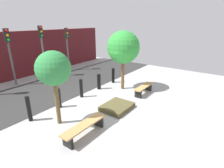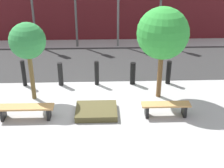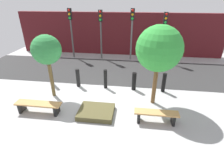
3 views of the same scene
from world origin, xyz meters
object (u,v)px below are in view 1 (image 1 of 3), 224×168
(planter_bed, at_px, (117,107))
(bench_right, at_px, (144,88))
(bollard_center, at_px, (81,88))
(traffic_light_mid_west, at_px, (9,47))
(bench_left, at_px, (84,127))
(traffic_light_mid_east, at_px, (42,42))
(bollard_left, at_px, (59,98))
(bollard_right, at_px, (99,82))
(tree_behind_left_bench, at_px, (53,69))
(traffic_light_east, at_px, (67,41))
(tree_behind_right_bench, at_px, (123,48))
(bollard_far_left, at_px, (29,109))
(bollard_far_right, at_px, (113,75))

(planter_bed, bearing_deg, bench_right, -4.84)
(bollard_center, relative_size, traffic_light_mid_west, 0.29)
(bench_left, height_order, traffic_light_mid_west, traffic_light_mid_west)
(bench_left, bearing_deg, traffic_light_mid_east, 64.79)
(bollard_left, xyz_separation_m, bollard_right, (2.95, 0.00, -0.02))
(tree_behind_left_bench, relative_size, bollard_left, 3.02)
(tree_behind_left_bench, bearing_deg, bollard_center, 25.23)
(bollard_right, distance_m, traffic_light_east, 5.48)
(traffic_light_mid_east, xyz_separation_m, traffic_light_east, (2.23, -0.00, -0.14))
(planter_bed, relative_size, bollard_center, 1.40)
(traffic_light_mid_east, distance_m, traffic_light_east, 2.24)
(bench_left, relative_size, traffic_light_east, 0.56)
(bollard_left, xyz_separation_m, traffic_light_mid_east, (2.59, 4.79, 2.01))
(bollard_left, xyz_separation_m, traffic_light_east, (4.82, 4.79, 1.87))
(bench_left, relative_size, traffic_light_mid_east, 0.52)
(tree_behind_right_bench, height_order, bollard_far_left, tree_behind_right_bench)
(tree_behind_left_bench, bearing_deg, traffic_light_mid_east, 59.51)
(bollard_center, height_order, bollard_far_right, bollard_center)
(bollard_left, bearing_deg, planter_bed, -57.58)
(bench_left, bearing_deg, planter_bed, 5.07)
(planter_bed, relative_size, traffic_light_east, 0.42)
(bollard_far_right, bearing_deg, traffic_light_east, 85.20)
(bollard_center, distance_m, traffic_light_east, 6.13)
(bench_left, height_order, tree_behind_right_bench, tree_behind_right_bench)
(bench_left, xyz_separation_m, tree_behind_left_bench, (-0.00, 1.41, 1.91))
(bollard_center, bearing_deg, tree_behind_left_bench, -154.77)
(bollard_center, xyz_separation_m, traffic_light_east, (3.35, 4.79, 1.85))
(bench_left, height_order, bollard_far_left, bollard_far_left)
(bench_left, distance_m, tree_behind_right_bench, 5.37)
(planter_bed, distance_m, traffic_light_mid_east, 7.59)
(planter_bed, xyz_separation_m, bollard_center, (0.00, 2.32, 0.40))
(tree_behind_left_bench, distance_m, bollard_right, 4.37)
(bench_right, relative_size, tree_behind_right_bench, 0.48)
(planter_bed, height_order, traffic_light_east, traffic_light_east)
(bench_right, distance_m, bollard_far_left, 5.88)
(bollard_right, distance_m, traffic_light_mid_west, 5.79)
(bollard_far_left, xyz_separation_m, bollard_left, (1.47, 0.00, -0.06))
(bench_right, relative_size, bollard_right, 1.77)
(traffic_light_east, bearing_deg, bollard_center, -124.94)
(bollard_far_left, bearing_deg, traffic_light_mid_east, 49.72)
(bench_left, relative_size, tree_behind_left_bench, 0.65)
(tree_behind_left_bench, distance_m, tree_behind_right_bench, 4.73)
(tree_behind_right_bench, relative_size, traffic_light_mid_west, 0.98)
(bench_left, bearing_deg, bollard_center, 47.08)
(bollard_far_left, bearing_deg, bollard_right, 0.00)
(bollard_far_right, xyz_separation_m, traffic_light_mid_west, (-4.06, 4.79, 1.93))
(traffic_light_mid_east, bearing_deg, bollard_left, -118.38)
(bench_right, xyz_separation_m, tree_behind_right_bench, (0.00, 1.41, 2.14))
(tree_behind_right_bench, distance_m, traffic_light_east, 5.99)
(tree_behind_left_bench, height_order, traffic_light_mid_west, traffic_light_mid_west)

